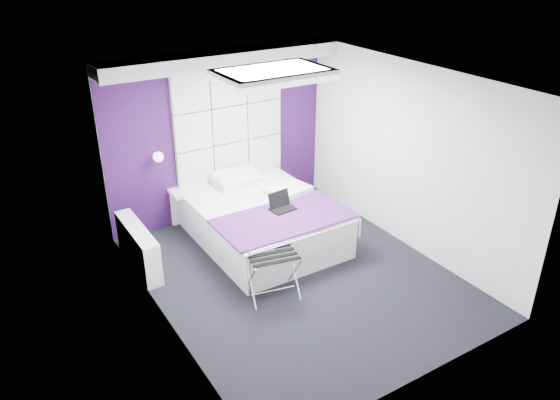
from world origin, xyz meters
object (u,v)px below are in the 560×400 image
object	(u,v)px
radiator	(138,247)
luggage_rack	(273,275)
nightstand	(186,191)
wall_lamp	(157,156)
laptop	(281,204)
bed	(263,220)

from	to	relation	value
radiator	luggage_rack	xyz separation A→B (m)	(1.19, -1.50, -0.01)
nightstand	wall_lamp	bearing A→B (deg)	173.99
radiator	laptop	size ratio (longest dim) A/B	3.53
wall_lamp	radiator	xyz separation A→B (m)	(-0.64, -0.76, -0.92)
nightstand	luggage_rack	world-z (taller)	nightstand
luggage_rack	laptop	bearing A→B (deg)	64.69
laptop	bed	bearing A→B (deg)	104.71
luggage_rack	wall_lamp	bearing A→B (deg)	115.26
wall_lamp	laptop	size ratio (longest dim) A/B	0.44
nightstand	luggage_rack	bearing A→B (deg)	-85.70
bed	nightstand	bearing A→B (deg)	127.47
bed	laptop	distance (m)	0.49
wall_lamp	nightstand	world-z (taller)	wall_lamp
wall_lamp	bed	size ratio (longest dim) A/B	0.07
bed	wall_lamp	bearing A→B (deg)	137.94
radiator	luggage_rack	world-z (taller)	radiator
wall_lamp	nightstand	distance (m)	0.73
wall_lamp	laptop	bearing A→B (deg)	-46.85
wall_lamp	laptop	distance (m)	1.90
luggage_rack	laptop	size ratio (longest dim) A/B	1.75
radiator	bed	xyz separation A→B (m)	(1.77, -0.26, 0.03)
luggage_rack	laptop	world-z (taller)	laptop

